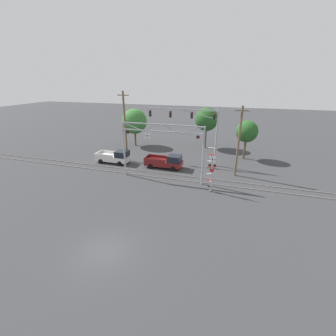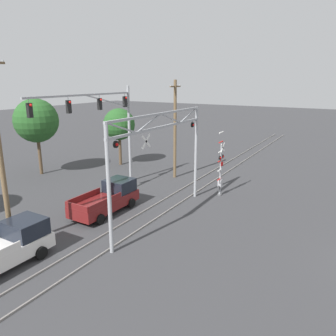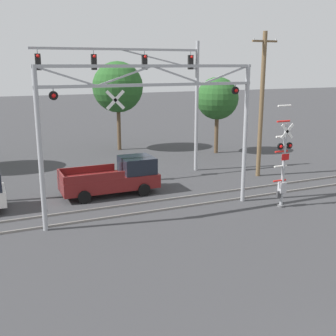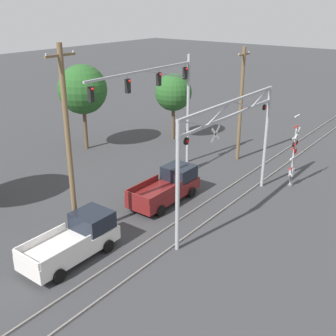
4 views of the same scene
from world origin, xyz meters
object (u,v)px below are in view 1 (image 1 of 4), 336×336
Objects in this scene: crossing_gantry at (161,143)px; pickup_truck_following at (115,157)px; crossing_signal_mast at (211,175)px; background_tree_beyond_span at (247,132)px; traffic_signal_span at (198,124)px; utility_pole_left at (125,127)px; background_tree_far_right_verge at (134,121)px; utility_pole_right at (239,141)px; background_tree_far_left_verge at (207,119)px; pickup_truck_lead at (166,162)px.

crossing_gantry reaches higher than pickup_truck_following.
crossing_signal_mast is 14.04m from background_tree_beyond_span.
utility_pole_left is (-10.82, -1.79, -0.62)m from traffic_signal_span.
background_tree_far_right_verge is at bearing 136.92° from crossing_signal_mast.
crossing_gantry is 9.94m from utility_pole_right.
crossing_signal_mast is at bearing -43.08° from background_tree_far_right_verge.
background_tree_far_left_verge reaches higher than background_tree_beyond_span.
traffic_signal_span reaches higher than pickup_truck_following.
background_tree_beyond_span is (10.25, 11.69, -0.43)m from crossing_gantry.
utility_pole_right is (17.90, 0.28, 3.79)m from pickup_truck_following.
utility_pole_right is at bearing -27.38° from traffic_signal_span.
utility_pole_right reaches higher than crossing_signal_mast.
background_tree_far_right_verge is at bearing -169.49° from background_tree_far_left_verge.
utility_pole_left reaches higher than background_tree_far_left_verge.
crossing_gantry is 7.88m from traffic_signal_span.
utility_pole_left is at bearing -134.71° from background_tree_far_left_verge.
background_tree_beyond_span is at bearing 33.51° from traffic_signal_span.
crossing_signal_mast is 0.75× the size of background_tree_far_right_verge.
utility_pole_right is at bearing -98.84° from background_tree_beyond_span.
pickup_truck_following is 0.85× the size of background_tree_beyond_span.
pickup_truck_following is 20.95m from background_tree_beyond_span.
pickup_truck_following is at bearing -131.23° from utility_pole_left.
utility_pole_left reaches higher than background_tree_far_right_verge.
traffic_signal_span is at bearing 109.96° from crossing_signal_mast.
crossing_signal_mast is 10.06m from traffic_signal_span.
utility_pole_right is 1.30× the size of background_tree_far_right_verge.
background_tree_far_right_verge reaches higher than crossing_signal_mast.
pickup_truck_lead is at bearing -142.47° from traffic_signal_span.
crossing_gantry is 2.01× the size of pickup_truck_following.
background_tree_far_right_verge is (-9.32, 9.71, 3.75)m from pickup_truck_lead.
pickup_truck_following is 10.69m from background_tree_far_right_verge.
crossing_gantry reaches higher than pickup_truck_lead.
utility_pole_left is 1.71× the size of background_tree_beyond_span.
utility_pole_right is at bearing 0.25° from pickup_truck_lead.
crossing_gantry is 7.21m from crossing_signal_mast.
pickup_truck_lead is at bearing -107.95° from background_tree_far_left_verge.
utility_pole_right is (5.78, -2.99, -1.33)m from traffic_signal_span.
pickup_truck_lead is (-7.11, 5.66, -1.16)m from crossing_signal_mast.
utility_pole_right is (16.60, -1.21, -0.72)m from utility_pole_left.
crossing_gantry is 1.70× the size of background_tree_beyond_span.
background_tree_far_right_verge is at bearing 174.20° from background_tree_beyond_span.
pickup_truck_following is 17.88m from background_tree_far_left_verge.
crossing_signal_mast is at bearing -114.72° from utility_pole_right.
pickup_truck_lead is 1.04× the size of pickup_truck_following.
utility_pole_left is at bearing 144.96° from crossing_gantry.
traffic_signal_span is 1.73× the size of background_tree_beyond_span.
crossing_signal_mast is at bearing -14.12° from crossing_gantry.
utility_pole_right is 21.36m from background_tree_far_right_verge.
utility_pole_left reaches higher than crossing_signal_mast.
pickup_truck_lead is at bearing 1.67° from pickup_truck_following.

